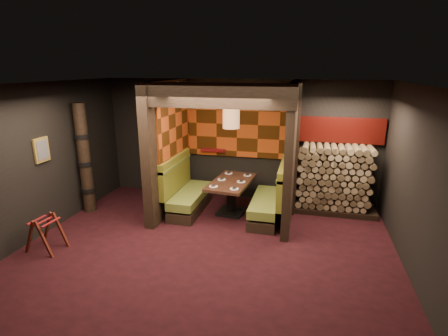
% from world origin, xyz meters
% --- Properties ---
extents(floor, '(6.50, 5.50, 0.02)m').
position_xyz_m(floor, '(0.00, 0.00, -0.01)').
color(floor, black).
rests_on(floor, ground).
extents(ceiling, '(6.50, 5.50, 0.02)m').
position_xyz_m(ceiling, '(0.00, 0.00, 2.86)').
color(ceiling, black).
rests_on(ceiling, ground).
extents(wall_back, '(6.50, 0.02, 2.85)m').
position_xyz_m(wall_back, '(0.00, 2.76, 1.43)').
color(wall_back, black).
rests_on(wall_back, ground).
extents(wall_front, '(6.50, 0.02, 2.85)m').
position_xyz_m(wall_front, '(0.00, -2.76, 1.43)').
color(wall_front, black).
rests_on(wall_front, ground).
extents(wall_left, '(0.02, 5.50, 2.85)m').
position_xyz_m(wall_left, '(-3.26, 0.00, 1.43)').
color(wall_left, black).
rests_on(wall_left, ground).
extents(wall_right, '(0.02, 5.50, 2.85)m').
position_xyz_m(wall_right, '(3.26, 0.00, 1.43)').
color(wall_right, black).
rests_on(wall_right, ground).
extents(partition_left, '(0.20, 2.20, 2.85)m').
position_xyz_m(partition_left, '(-1.35, 1.65, 1.43)').
color(partition_left, black).
rests_on(partition_left, floor).
extents(partition_right, '(0.15, 2.10, 2.85)m').
position_xyz_m(partition_right, '(1.30, 1.70, 1.43)').
color(partition_right, black).
rests_on(partition_right, floor).
extents(header_beam, '(2.85, 0.18, 0.44)m').
position_xyz_m(header_beam, '(-0.02, 0.70, 2.63)').
color(header_beam, black).
rests_on(header_beam, partition_left).
extents(tapa_back_panel, '(2.40, 0.06, 1.55)m').
position_xyz_m(tapa_back_panel, '(-0.02, 2.71, 1.82)').
color(tapa_back_panel, '#AB3F12').
rests_on(tapa_back_panel, wall_back).
extents(tapa_side_panel, '(0.04, 1.85, 1.45)m').
position_xyz_m(tapa_side_panel, '(-1.23, 1.82, 1.85)').
color(tapa_side_panel, '#AB3F12').
rests_on(tapa_side_panel, partition_left).
extents(lacquer_shelf, '(0.60, 0.12, 0.07)m').
position_xyz_m(lacquer_shelf, '(-0.60, 2.65, 1.18)').
color(lacquer_shelf, '#5F0D10').
rests_on(lacquer_shelf, wall_back).
extents(booth_bench_left, '(0.68, 1.60, 1.14)m').
position_xyz_m(booth_bench_left, '(-0.96, 1.65, 0.40)').
color(booth_bench_left, black).
rests_on(booth_bench_left, floor).
extents(booth_bench_right, '(0.68, 1.60, 1.14)m').
position_xyz_m(booth_bench_right, '(0.93, 1.65, 0.40)').
color(booth_bench_right, black).
rests_on(booth_bench_right, floor).
extents(dining_table, '(0.91, 1.49, 0.75)m').
position_xyz_m(dining_table, '(0.06, 1.71, 0.52)').
color(dining_table, black).
rests_on(dining_table, floor).
extents(place_settings, '(0.72, 1.19, 0.03)m').
position_xyz_m(place_settings, '(0.06, 1.71, 0.76)').
color(place_settings, white).
rests_on(place_settings, dining_table).
extents(pendant_lamp, '(0.34, 0.34, 0.95)m').
position_xyz_m(pendant_lamp, '(0.06, 1.66, 2.13)').
color(pendant_lamp, '#93623C').
rests_on(pendant_lamp, ceiling).
extents(framed_picture, '(0.05, 0.36, 0.46)m').
position_xyz_m(framed_picture, '(-3.22, 0.10, 1.62)').
color(framed_picture, olive).
rests_on(framed_picture, wall_left).
extents(luggage_rack, '(0.64, 0.47, 0.67)m').
position_xyz_m(luggage_rack, '(-2.75, -0.61, 0.33)').
color(luggage_rack, '#4B180E').
rests_on(luggage_rack, floor).
extents(totem_column, '(0.31, 0.31, 2.40)m').
position_xyz_m(totem_column, '(-3.05, 1.10, 1.19)').
color(totem_column, black).
rests_on(totem_column, floor).
extents(firewood_stack, '(1.73, 0.70, 1.50)m').
position_xyz_m(firewood_stack, '(2.29, 2.35, 0.75)').
color(firewood_stack, black).
rests_on(firewood_stack, floor).
extents(mosaic_header, '(1.83, 0.10, 0.56)m').
position_xyz_m(mosaic_header, '(2.29, 2.68, 1.78)').
color(mosaic_header, '#66100A').
rests_on(mosaic_header, wall_back).
extents(bay_front_post, '(0.08, 0.08, 2.85)m').
position_xyz_m(bay_front_post, '(1.39, 1.96, 1.43)').
color(bay_front_post, black).
rests_on(bay_front_post, floor).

